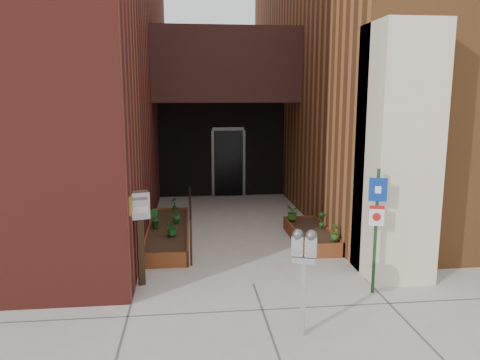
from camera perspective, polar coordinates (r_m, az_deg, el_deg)
name	(u,v)px	position (r m, az deg, el deg)	size (l,w,h in m)	color
ground	(253,284)	(8.24, 1.62, -12.53)	(80.00, 80.00, 0.00)	#9E9991
architecture	(216,34)	(14.55, -2.94, 17.32)	(20.00, 14.60, 10.00)	maroon
planter_left	(168,234)	(10.68, -8.73, -6.50)	(0.90, 3.60, 0.30)	brown
planter_right	(311,236)	(10.54, 8.66, -6.73)	(0.80, 2.20, 0.30)	brown
handrail	(190,207)	(10.46, -6.09, -3.31)	(0.04, 3.34, 0.90)	black
parking_meter	(304,254)	(6.27, 7.81, -8.92)	(0.34, 0.22, 1.48)	#A3A3A6
sign_post	(376,218)	(7.79, 16.29, -4.48)	(0.28, 0.10, 2.06)	#153C1B
payment_dropbox	(140,218)	(8.02, -12.14, -4.58)	(0.37, 0.31, 1.63)	black
shrub_left_a	(172,227)	(9.96, -8.30, -5.66)	(0.32, 0.32, 0.36)	#1B5E1F
shrub_left_b	(154,218)	(10.61, -10.40, -4.61)	(0.22, 0.22, 0.40)	#195A1F
shrub_left_c	(176,214)	(10.99, -7.79, -4.12)	(0.20, 0.20, 0.36)	#185518
shrub_left_d	(174,203)	(12.14, -8.04, -2.84)	(0.17, 0.17, 0.32)	#175119
shrub_right_a	(335,232)	(9.69, 11.52, -6.29)	(0.19, 0.19, 0.34)	#245217
shrub_right_b	(322,220)	(10.54, 9.98, -4.77)	(0.20, 0.20, 0.37)	#1C6322
shrub_right_c	(293,212)	(11.09, 6.45, -3.91)	(0.34, 0.34, 0.38)	#275C1A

